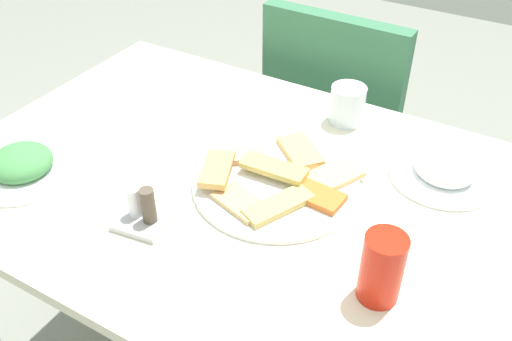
# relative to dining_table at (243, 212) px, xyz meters

# --- Properties ---
(dining_table) EXTENTS (1.19, 0.81, 0.75)m
(dining_table) POSITION_rel_dining_table_xyz_m (0.00, 0.00, 0.00)
(dining_table) COLOR #ECE4C9
(dining_table) RESTS_ON ground_plane
(dining_chair) EXTENTS (0.43, 0.43, 0.90)m
(dining_chair) POSITION_rel_dining_table_xyz_m (-0.04, 0.63, -0.16)
(dining_chair) COLOR #356F4C
(dining_chair) RESTS_ON ground_plane
(pide_platter) EXTENTS (0.33, 0.33, 0.04)m
(pide_platter) POSITION_rel_dining_table_xyz_m (0.07, 0.02, 0.09)
(pide_platter) COLOR white
(pide_platter) RESTS_ON dining_table
(salad_plate_greens) EXTENTS (0.21, 0.21, 0.06)m
(salad_plate_greens) POSITION_rel_dining_table_xyz_m (0.34, 0.21, 0.10)
(salad_plate_greens) COLOR white
(salad_plate_greens) RESTS_ON dining_table
(salad_plate_rice) EXTENTS (0.22, 0.22, 0.06)m
(salad_plate_rice) POSITION_rel_dining_table_xyz_m (-0.40, -0.20, 0.10)
(salad_plate_rice) COLOR white
(salad_plate_rice) RESTS_ON dining_table
(soda_can) EXTENTS (0.08, 0.08, 0.12)m
(soda_can) POSITION_rel_dining_table_xyz_m (0.33, -0.14, 0.14)
(soda_can) COLOR red
(soda_can) RESTS_ON dining_table
(drinking_glass) EXTENTS (0.08, 0.08, 0.09)m
(drinking_glass) POSITION_rel_dining_table_xyz_m (0.09, 0.30, 0.13)
(drinking_glass) COLOR silver
(drinking_glass) RESTS_ON dining_table
(condiment_caddy) EXTENTS (0.10, 0.10, 0.08)m
(condiment_caddy) POSITION_rel_dining_table_xyz_m (-0.09, -0.19, 0.11)
(condiment_caddy) COLOR #B2B2B7
(condiment_caddy) RESTS_ON dining_table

